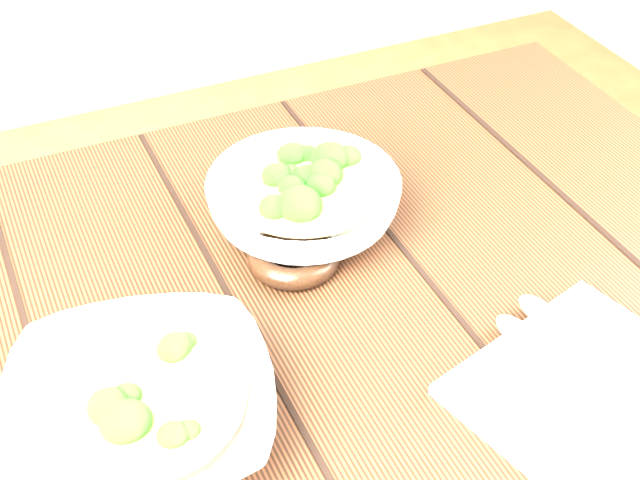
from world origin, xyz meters
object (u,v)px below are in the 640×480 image
table (274,407)px  trivet (294,256)px  soup_bowl_front (140,408)px  napkin (585,389)px  soup_bowl_back (304,202)px

table → trivet: 0.17m
table → soup_bowl_front: 0.22m
table → napkin: 0.33m
table → trivet: bearing=52.8°
table → trivet: (0.06, 0.08, 0.13)m
table → soup_bowl_back: soup_bowl_back is taller
soup_bowl_back → napkin: 0.36m
soup_bowl_back → soup_bowl_front: bearing=-140.3°
soup_bowl_back → table: bearing=-126.0°
table → napkin: bearing=-40.2°
napkin → soup_bowl_back: bearing=97.6°
soup_bowl_front → soup_bowl_back: 0.32m
table → soup_bowl_back: size_ratio=4.74×
trivet → table: bearing=-127.2°
soup_bowl_front → napkin: soup_bowl_front is taller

